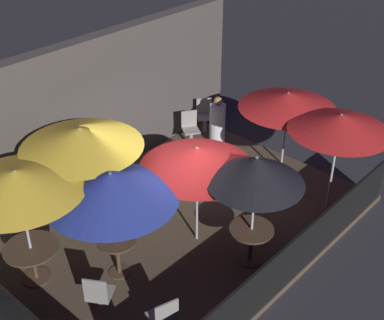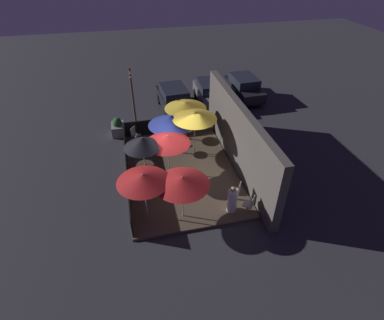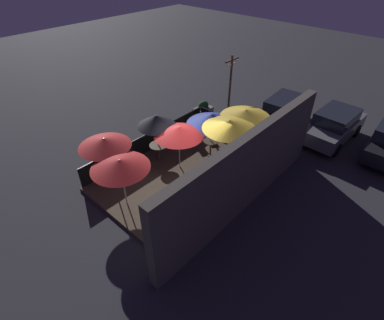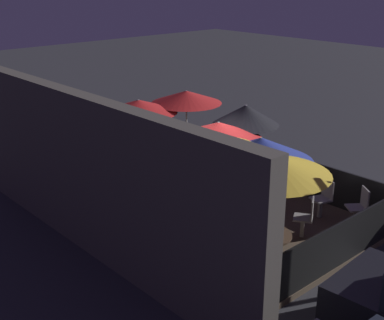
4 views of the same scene
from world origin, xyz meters
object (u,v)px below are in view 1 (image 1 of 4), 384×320
at_px(dining_table_0, 251,235).
at_px(patio_umbrella_6, 288,100).
at_px(patio_chair_2, 190,128).
at_px(patio_umbrella_0, 256,170).
at_px(dining_table_2, 32,254).
at_px(patio_chair_3, 164,318).
at_px(patio_umbrella_1, 111,186).
at_px(patio_chair_1, 99,294).
at_px(patron_0, 217,123).
at_px(patio_chair_0, 205,114).
at_px(patio_umbrella_4, 81,138).
at_px(patio_umbrella_5, 197,157).
at_px(patio_umbrella_2, 16,180).
at_px(dining_table_1, 117,247).
at_px(patio_umbrella_3, 340,123).

bearing_deg(dining_table_0, patio_umbrella_6, 23.50).
distance_m(patio_umbrella_6, patio_chair_2, 2.87).
relative_size(patio_umbrella_0, dining_table_2, 2.35).
bearing_deg(patio_chair_3, patio_umbrella_6, -58.06).
relative_size(patio_umbrella_1, patio_chair_1, 2.51).
xyz_separation_m(patio_umbrella_1, patio_chair_2, (4.27, 2.14, -1.40)).
distance_m(patio_umbrella_1, dining_table_0, 2.77).
bearing_deg(patron_0, patio_chair_0, -155.24).
bearing_deg(dining_table_0, patio_chair_3, -177.20).
relative_size(patio_umbrella_1, patio_chair_3, 2.49).
relative_size(dining_table_2, patron_0, 0.75).
distance_m(patio_umbrella_4, patio_chair_1, 2.75).
bearing_deg(patio_chair_3, patio_umbrella_5, -42.42).
bearing_deg(dining_table_0, patio_umbrella_1, 140.02).
bearing_deg(patio_chair_2, patio_umbrella_2, -45.09).
relative_size(patio_umbrella_0, dining_table_1, 2.93).
relative_size(patio_umbrella_4, patio_umbrella_5, 1.14).
distance_m(patio_umbrella_4, dining_table_1, 2.06).
xyz_separation_m(patio_umbrella_2, patio_umbrella_5, (2.77, -1.42, -0.25)).
xyz_separation_m(patio_umbrella_4, patio_chair_0, (4.80, 1.23, -1.76)).
bearing_deg(patio_umbrella_5, patio_umbrella_6, 1.51).
xyz_separation_m(dining_table_0, patio_chair_1, (-2.75, 1.01, -0.10)).
bearing_deg(patio_umbrella_2, patron_0, 7.02).
bearing_deg(patio_chair_0, patio_umbrella_6, 30.71).
height_order(patio_umbrella_4, patio_chair_3, patio_umbrella_4).
bearing_deg(patio_chair_1, patio_umbrella_4, 22.91).
height_order(patio_umbrella_0, dining_table_1, patio_umbrella_0).
xyz_separation_m(patio_umbrella_5, dining_table_2, (-2.77, 1.42, -1.31)).
relative_size(patio_umbrella_0, patio_chair_3, 2.50).
xyz_separation_m(patio_umbrella_0, patio_umbrella_6, (2.85, 1.24, -0.10)).
bearing_deg(patron_0, patio_umbrella_5, -8.69).
distance_m(patio_chair_0, patio_chair_1, 6.71).
bearing_deg(patio_umbrella_4, dining_table_1, -105.84).
xyz_separation_m(patio_umbrella_1, dining_table_0, (1.86, -1.56, -1.32)).
height_order(patio_umbrella_5, patio_chair_1, patio_umbrella_5).
distance_m(dining_table_1, patron_0, 5.16).
xyz_separation_m(dining_table_1, dining_table_2, (-1.10, 1.01, -0.03)).
height_order(dining_table_1, patio_chair_0, patio_chair_0).
xyz_separation_m(patio_umbrella_3, patio_umbrella_5, (-2.69, 1.36, -0.14)).
height_order(patio_umbrella_0, patron_0, patio_umbrella_0).
relative_size(patio_umbrella_3, dining_table_1, 2.84).
xyz_separation_m(patio_chair_1, patio_chair_2, (5.15, 2.70, 0.03)).
xyz_separation_m(patio_chair_2, patio_chair_3, (-4.80, -3.82, -0.03)).
height_order(patio_umbrella_2, patio_umbrella_3, patio_umbrella_2).
relative_size(patio_umbrella_2, dining_table_1, 2.98).
relative_size(patio_umbrella_3, patio_chair_2, 2.33).
xyz_separation_m(patio_umbrella_5, patio_chair_1, (-2.55, -0.15, -1.39)).
relative_size(dining_table_0, patio_chair_1, 0.91).
xyz_separation_m(patio_umbrella_5, patio_umbrella_6, (3.05, 0.08, 0.04)).
height_order(patio_umbrella_2, patio_chair_3, patio_umbrella_2).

